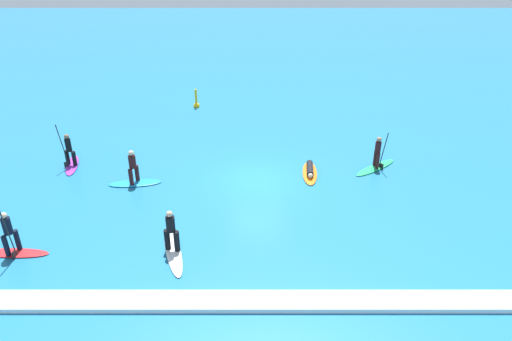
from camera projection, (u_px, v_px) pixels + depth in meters
name	position (u px, v px, depth m)	size (l,w,h in m)	color
ground_plane	(256.00, 180.00, 22.66)	(120.00, 120.00, 0.00)	#1E6B93
surfer_on_green_board	(375.00, 160.00, 23.59)	(2.65, 2.31, 2.05)	#23B266
surfer_on_white_board	(170.00, 241.00, 17.30)	(1.44, 3.32, 1.77)	white
surfer_on_orange_board	(308.00, 171.00, 23.16)	(0.90, 2.65, 0.42)	orange
surfer_on_purple_board	(68.00, 157.00, 23.75)	(1.09, 2.49, 2.38)	purple
surfer_on_blue_board	(132.00, 175.00, 22.04)	(2.56, 1.10, 1.75)	#1E8CD1
surfer_on_red_board	(9.00, 242.00, 17.09)	(2.61, 0.75, 2.27)	red
marker_buoy	(194.00, 104.00, 32.07)	(0.42, 0.42, 1.38)	yellow
wave_crest	(257.00, 301.00, 14.99)	(21.68, 0.90, 0.18)	white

